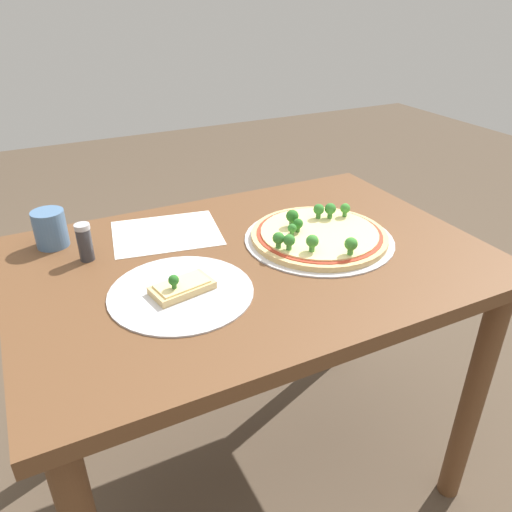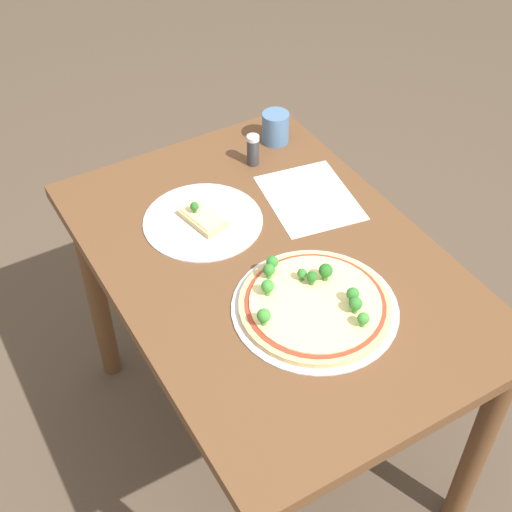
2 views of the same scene
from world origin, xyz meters
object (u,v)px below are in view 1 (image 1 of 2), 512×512
object	(u,v)px
drinking_cup	(50,229)
dining_table	(253,297)
pizza_tray_whole	(318,235)
pizza_tray_slice	(181,290)
condiment_shaker	(85,242)

from	to	relation	value
drinking_cup	dining_table	bearing A→B (deg)	-32.67
pizza_tray_whole	drinking_cup	bearing A→B (deg)	156.22
dining_table	pizza_tray_slice	distance (m)	0.25
dining_table	pizza_tray_whole	bearing A→B (deg)	0.88
pizza_tray_whole	dining_table	bearing A→B (deg)	-179.12
condiment_shaker	pizza_tray_whole	bearing A→B (deg)	-15.92
dining_table	pizza_tray_whole	xyz separation A→B (m)	(0.18, 0.00, 0.13)
drinking_cup	condiment_shaker	world-z (taller)	same
pizza_tray_whole	pizza_tray_slice	distance (m)	0.40
pizza_tray_whole	drinking_cup	distance (m)	0.66
pizza_tray_whole	condiment_shaker	world-z (taller)	condiment_shaker
pizza_tray_slice	condiment_shaker	bearing A→B (deg)	122.50
dining_table	pizza_tray_slice	size ratio (longest dim) A/B	3.62
drinking_cup	pizza_tray_whole	bearing A→B (deg)	-23.78
pizza_tray_slice	dining_table	bearing A→B (deg)	20.89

